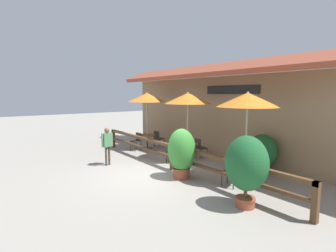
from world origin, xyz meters
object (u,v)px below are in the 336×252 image
(patio_umbrella_near, at_px, (147,98))
(patio_umbrella_far, at_px, (248,100))
(patio_umbrella_middle, at_px, (188,98))
(chair_near_streetside, at_px, (137,140))
(potted_plant_broad_leaf, at_px, (262,152))
(chair_far_wallside, at_px, (257,162))
(potted_plant_tall_tropical, at_px, (182,152))
(potted_plant_entrance_palm, at_px, (246,165))
(dining_table_near, at_px, (147,137))
(dining_table_far, at_px, (245,163))
(chair_far_streetside, at_px, (231,170))
(dining_table_middle, at_px, (187,147))
(chair_middle_streetside, at_px, (174,150))
(pedestrian, at_px, (107,141))
(chair_near_wallside, at_px, (158,138))
(chair_middle_wallside, at_px, (200,147))

(patio_umbrella_near, relative_size, patio_umbrella_far, 1.00)
(patio_umbrella_middle, bearing_deg, chair_near_streetside, -166.05)
(patio_umbrella_middle, distance_m, potted_plant_broad_leaf, 3.64)
(chair_near_streetside, xyz_separation_m, potted_plant_broad_leaf, (5.92, 1.86, 0.22))
(chair_far_wallside, xyz_separation_m, potted_plant_tall_tropical, (-1.40, -2.21, 0.40))
(patio_umbrella_near, distance_m, chair_far_wallside, 6.57)
(potted_plant_entrance_palm, distance_m, potted_plant_broad_leaf, 3.44)
(patio_umbrella_middle, bearing_deg, patio_umbrella_near, -178.08)
(dining_table_near, height_order, dining_table_far, same)
(dining_table_far, bearing_deg, chair_far_wallside, 94.76)
(dining_table_far, xyz_separation_m, chair_far_wallside, (-0.06, 0.72, -0.08))
(chair_near_streetside, relative_size, chair_far_streetside, 1.00)
(potted_plant_tall_tropical, relative_size, potted_plant_entrance_palm, 0.92)
(dining_table_middle, relative_size, patio_umbrella_far, 0.31)
(patio_umbrella_far, distance_m, dining_table_far, 2.06)
(chair_middle_streetside, height_order, pedestrian, pedestrian)
(chair_near_streetside, distance_m, dining_table_middle, 3.12)
(potted_plant_tall_tropical, distance_m, pedestrian, 3.28)
(potted_plant_tall_tropical, bearing_deg, dining_table_middle, 134.61)
(dining_table_middle, height_order, potted_plant_tall_tropical, potted_plant_tall_tropical)
(chair_near_wallside, height_order, chair_middle_streetside, same)
(dining_table_middle, distance_m, dining_table_far, 3.20)
(chair_near_streetside, bearing_deg, patio_umbrella_middle, 4.82)
(dining_table_middle, distance_m, potted_plant_entrance_palm, 4.89)
(chair_far_wallside, height_order, pedestrian, pedestrian)
(chair_far_wallside, bearing_deg, dining_table_middle, 14.10)
(patio_umbrella_middle, height_order, patio_umbrella_far, same)
(potted_plant_broad_leaf, bearing_deg, dining_table_middle, -159.01)
(chair_middle_streetside, height_order, potted_plant_tall_tropical, potted_plant_tall_tropical)
(patio_umbrella_far, height_order, dining_table_far, patio_umbrella_far)
(potted_plant_tall_tropical, bearing_deg, chair_near_streetside, 168.17)
(chair_near_wallside, relative_size, chair_far_wallside, 1.00)
(chair_middle_wallside, distance_m, patio_umbrella_far, 3.90)
(dining_table_near, relative_size, dining_table_middle, 1.00)
(potted_plant_tall_tropical, bearing_deg, patio_umbrella_middle, 134.61)
(chair_near_wallside, bearing_deg, potted_plant_broad_leaf, 179.48)
(dining_table_near, distance_m, chair_near_streetside, 0.66)
(patio_umbrella_near, height_order, chair_near_wallside, patio_umbrella_near)
(patio_umbrella_far, bearing_deg, dining_table_middle, 175.27)
(chair_near_streetside, xyz_separation_m, chair_far_streetside, (6.25, -0.24, 0.00))
(potted_plant_entrance_palm, bearing_deg, potted_plant_broad_leaf, 117.34)
(chair_middle_streetside, bearing_deg, chair_near_streetside, 171.71)
(potted_plant_broad_leaf, relative_size, pedestrian, 0.91)
(potted_plant_tall_tropical, height_order, pedestrian, potted_plant_tall_tropical)
(potted_plant_tall_tropical, bearing_deg, chair_far_streetside, 26.87)
(dining_table_far, height_order, potted_plant_tall_tropical, potted_plant_tall_tropical)
(dining_table_far, relative_size, chair_far_wallside, 1.03)
(chair_far_streetside, distance_m, pedestrian, 4.98)
(dining_table_near, xyz_separation_m, potted_plant_entrance_palm, (7.52, -1.83, 0.51))
(dining_table_far, bearing_deg, potted_plant_broad_leaf, 102.36)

